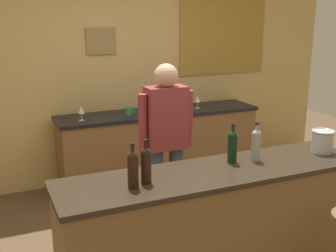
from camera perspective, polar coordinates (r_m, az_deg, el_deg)
back_wall at (r=5.19m, az=-6.58°, el=8.06°), size 6.00×0.09×2.80m
bar_counter at (r=3.30m, az=6.39°, el=-13.43°), size 2.38×0.60×0.92m
side_counter at (r=5.17m, az=-1.12°, el=-2.83°), size 2.47×0.56×0.90m
bartender at (r=3.76m, az=-0.25°, el=-1.90°), size 0.52×0.21×1.62m
wine_bottle_a at (r=2.75m, az=-4.80°, el=-5.69°), size 0.07×0.07×0.31m
wine_bottle_b at (r=2.82m, az=-3.01°, el=-5.17°), size 0.07×0.07×0.31m
wine_bottle_c at (r=3.24m, az=8.76°, el=-2.62°), size 0.07×0.07×0.31m
wine_bottle_d at (r=3.31m, az=11.87°, el=-2.37°), size 0.07×0.07×0.31m
ice_bucket at (r=3.68m, az=20.27°, el=-1.88°), size 0.19×0.19×0.19m
wine_glass_a at (r=4.67m, az=-11.71°, el=2.05°), size 0.07×0.07×0.16m
wine_glass_b at (r=4.92m, az=-3.05°, el=2.97°), size 0.07×0.07×0.16m
wine_glass_c at (r=5.04m, az=1.73°, el=3.27°), size 0.07×0.07×0.16m
wine_glass_d at (r=5.20m, az=4.03°, el=3.60°), size 0.07×0.07×0.16m
coffee_mug at (r=4.87m, az=-5.34°, el=2.05°), size 0.12×0.08×0.09m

